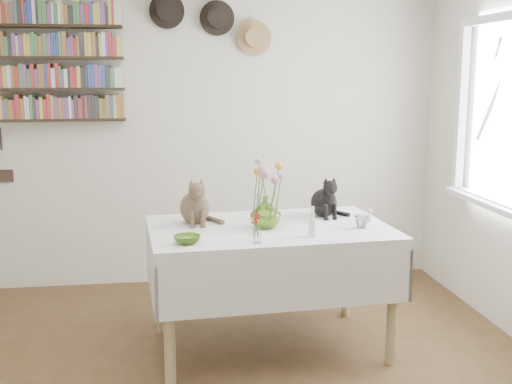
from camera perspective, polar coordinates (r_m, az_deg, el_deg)
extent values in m
cube|color=beige|center=(5.41, -5.02, 5.03)|extent=(4.04, 0.04, 2.54)
cube|color=white|center=(4.61, 21.54, -1.39)|extent=(0.06, 1.52, 0.06)
cube|color=white|center=(5.17, 17.99, 7.10)|extent=(0.06, 0.06, 1.20)
cube|color=white|center=(4.59, 21.21, -1.40)|extent=(0.12, 1.50, 0.04)
cube|color=white|center=(4.07, 1.19, -3.51)|extent=(1.57, 1.07, 0.06)
cylinder|color=tan|center=(3.71, -7.73, -11.56)|extent=(0.06, 0.06, 0.74)
cylinder|color=tan|center=(4.03, 12.04, -9.89)|extent=(0.06, 0.06, 0.74)
cylinder|color=tan|center=(4.47, -8.56, -7.72)|extent=(0.06, 0.06, 0.74)
cylinder|color=tan|center=(4.74, 8.03, -6.65)|extent=(0.06, 0.06, 0.74)
imported|color=#96C24A|center=(3.99, 0.85, -1.83)|extent=(0.21, 0.21, 0.20)
imported|color=#96C24A|center=(3.67, -6.15, -4.22)|extent=(0.17, 0.17, 0.05)
imported|color=white|center=(4.06, 9.33, -2.62)|extent=(0.11, 0.11, 0.08)
cylinder|color=white|center=(3.81, 5.03, -3.24)|extent=(0.05, 0.05, 0.10)
cylinder|color=white|center=(3.79, 5.05, -1.89)|extent=(0.02, 0.02, 0.08)
cylinder|color=white|center=(3.67, 0.09, -3.93)|extent=(0.05, 0.05, 0.08)
cone|color=white|center=(4.22, 10.10, -2.24)|extent=(0.05, 0.05, 0.07)
sphere|color=beige|center=(4.22, 10.12, -1.67)|extent=(0.03, 0.03, 0.03)
cylinder|color=#4C7233|center=(3.98, 0.41, -0.41)|extent=(0.01, 0.01, 0.30)
sphere|color=pink|center=(3.95, 0.41, 1.72)|extent=(0.07, 0.07, 0.07)
cylinder|color=#4C7233|center=(3.96, 1.47, -0.75)|extent=(0.01, 0.01, 0.26)
sphere|color=pink|center=(3.94, 1.48, 1.11)|extent=(0.06, 0.06, 0.06)
cylinder|color=#4C7233|center=(4.01, 1.64, -0.04)|extent=(0.01, 0.01, 0.34)
sphere|color=gold|center=(3.98, 1.65, 2.36)|extent=(0.06, 0.06, 0.06)
cylinder|color=#4C7233|center=(4.00, -0.08, -0.27)|extent=(0.01, 0.01, 0.31)
sphere|color=gold|center=(3.97, -0.08, 1.92)|extent=(0.05, 0.05, 0.05)
cylinder|color=#4C7233|center=(4.01, 0.75, 0.20)|extent=(0.01, 0.01, 0.37)
sphere|color=#999E93|center=(3.98, 0.75, 2.82)|extent=(0.04, 0.04, 0.04)
cylinder|color=#4C7233|center=(3.93, 0.21, -0.32)|extent=(0.01, 0.01, 0.33)
sphere|color=#999E93|center=(3.90, 0.21, 2.06)|extent=(0.04, 0.04, 0.04)
cylinder|color=#4C7233|center=(3.94, 1.95, -0.58)|extent=(0.01, 0.01, 0.29)
sphere|color=#999E93|center=(3.92, 1.97, 1.50)|extent=(0.04, 0.04, 0.04)
cube|color=black|center=(5.34, -16.92, 6.17)|extent=(1.00, 0.16, 0.02)
cube|color=black|center=(5.32, -17.05, 8.74)|extent=(1.00, 0.16, 0.02)
cube|color=black|center=(5.32, -17.19, 11.32)|extent=(1.00, 0.16, 0.02)
cube|color=black|center=(5.34, -17.34, 13.89)|extent=(1.00, 0.16, 0.02)
cylinder|color=black|center=(5.34, -7.94, 15.65)|extent=(0.28, 0.02, 0.28)
cylinder|color=black|center=(5.30, -7.93, 15.69)|extent=(0.16, 0.08, 0.16)
cylinder|color=black|center=(5.35, -3.48, 15.18)|extent=(0.28, 0.02, 0.28)
cylinder|color=black|center=(5.31, -3.44, 15.21)|extent=(0.16, 0.08, 0.16)
cylinder|color=#AC7E54|center=(5.38, -0.19, 13.57)|extent=(0.28, 0.02, 0.28)
cylinder|color=#AC7E54|center=(5.34, -0.12, 13.60)|extent=(0.16, 0.08, 0.16)
cube|color=#38281E|center=(5.55, -21.68, 1.34)|extent=(0.18, 0.02, 0.10)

